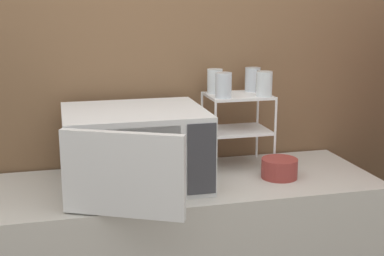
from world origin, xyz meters
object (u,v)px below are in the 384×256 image
at_px(glass_back_right, 253,79).
at_px(bowl, 279,169).
at_px(glass_back_left, 215,81).
at_px(microwave, 134,148).
at_px(glass_front_left, 223,85).
at_px(dish_rack, 238,115).
at_px(glass_front_right, 264,84).

bearing_deg(glass_back_right, bowl, -84.88).
bearing_deg(glass_back_left, microwave, -151.49).
distance_m(glass_front_left, bowl, 0.41).
distance_m(glass_back_left, bowl, 0.46).
height_order(glass_front_left, bowl, glass_front_left).
bearing_deg(dish_rack, bowl, -61.07).
bearing_deg(glass_back_right, glass_front_right, -89.09).
distance_m(microwave, glass_back_left, 0.49).
xyz_separation_m(glass_back_right, bowl, (0.02, -0.27, -0.33)).
xyz_separation_m(dish_rack, bowl, (0.11, -0.20, -0.19)).
distance_m(microwave, dish_rack, 0.50).
distance_m(dish_rack, glass_front_left, 0.17).
xyz_separation_m(microwave, glass_front_right, (0.56, 0.08, 0.22)).
bearing_deg(glass_back_left, bowl, -52.77).
xyz_separation_m(dish_rack, glass_back_left, (-0.09, 0.06, 0.14)).
height_order(dish_rack, glass_back_left, glass_back_left).
bearing_deg(bowl, glass_front_right, 99.14).
distance_m(glass_back_right, glass_front_right, 0.13).
relative_size(microwave, dish_rack, 2.08).
height_order(glass_back_right, glass_front_right, same).
distance_m(dish_rack, glass_back_right, 0.18).
distance_m(microwave, glass_front_left, 0.45).
relative_size(microwave, bowl, 4.45).
bearing_deg(glass_front_right, microwave, -171.52).
distance_m(microwave, glass_front_right, 0.61).
distance_m(glass_front_left, glass_back_right, 0.21).
bearing_deg(microwave, dish_rack, 17.67).
height_order(microwave, glass_back_right, glass_back_right).
distance_m(dish_rack, glass_front_right, 0.18).
bearing_deg(glass_back_left, glass_front_right, -35.28).
bearing_deg(microwave, bowl, -5.18).
bearing_deg(dish_rack, glass_front_left, -144.49).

